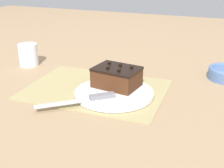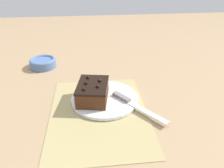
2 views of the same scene
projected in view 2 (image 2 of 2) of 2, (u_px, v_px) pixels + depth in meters
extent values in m
plane|color=#9E7F5B|center=(99.00, 113.00, 0.77)|extent=(3.00, 3.00, 0.00)
cube|color=tan|center=(99.00, 113.00, 0.77)|extent=(0.46, 0.34, 0.00)
cylinder|color=white|center=(105.00, 98.00, 0.83)|extent=(0.25, 0.25, 0.01)
cube|color=#472614|center=(93.00, 93.00, 0.81)|extent=(0.16, 0.13, 0.06)
cube|color=black|center=(92.00, 85.00, 0.79)|extent=(0.16, 0.13, 0.01)
sphere|color=black|center=(84.00, 89.00, 0.75)|extent=(0.01, 0.01, 0.01)
sphere|color=black|center=(98.00, 86.00, 0.77)|extent=(0.01, 0.01, 0.01)
sphere|color=black|center=(86.00, 83.00, 0.79)|extent=(0.01, 0.01, 0.01)
sphere|color=black|center=(100.00, 81.00, 0.80)|extent=(0.01, 0.01, 0.01)
sphere|color=black|center=(88.00, 77.00, 0.82)|extent=(0.01, 0.01, 0.01)
cube|color=slate|center=(122.00, 97.00, 0.82)|extent=(0.07, 0.06, 0.01)
cube|color=#B7BABF|center=(147.00, 112.00, 0.75)|extent=(0.14, 0.12, 0.00)
cylinder|color=#4C6B9E|center=(43.00, 64.00, 1.09)|extent=(0.13, 0.13, 0.04)
torus|color=#4C6B9E|center=(42.00, 60.00, 1.08)|extent=(0.13, 0.13, 0.02)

